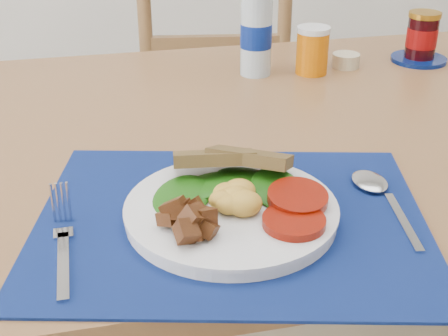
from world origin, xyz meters
name	(u,v)px	position (x,y,z in m)	size (l,w,h in m)	color
table	(310,161)	(0.00, 0.20, 0.67)	(1.40, 0.90, 0.75)	brown
chair_far	(214,82)	(-0.03, 0.92, 0.57)	(0.47, 0.46, 1.12)	brown
placemat	(231,219)	(-0.21, -0.09, 0.75)	(0.48, 0.38, 0.00)	black
breakfast_plate	(228,207)	(-0.22, -0.09, 0.77)	(0.26, 0.26, 0.06)	silver
fork	(63,244)	(-0.42, -0.11, 0.76)	(0.02, 0.18, 0.00)	#B2B5BA
spoon	(379,193)	(-0.01, -0.08, 0.76)	(0.05, 0.20, 0.01)	#B2B5BA
water_bottle	(256,28)	(-0.04, 0.44, 0.84)	(0.06, 0.06, 0.22)	#ADBFCC
juice_glass	(312,52)	(0.08, 0.42, 0.80)	(0.07, 0.07, 0.09)	#CD6305
ramekin	(346,60)	(0.16, 0.45, 0.76)	(0.06, 0.06, 0.03)	#C6B891
jam_on_saucer	(421,40)	(0.33, 0.45, 0.80)	(0.12, 0.12, 0.11)	#051758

